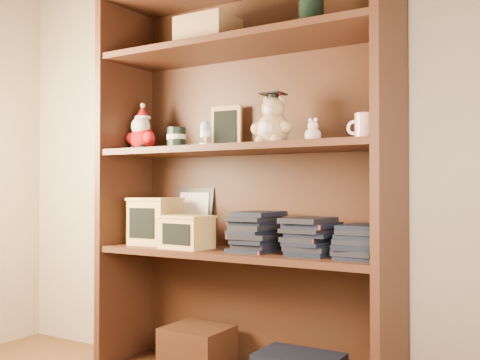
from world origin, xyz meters
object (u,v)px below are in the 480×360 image
object	(u,v)px
bookcase	(246,191)
treats_box	(155,221)
grad_teddy_bear	(272,124)
teacher_mug	(365,127)

from	to	relation	value
bookcase	treats_box	xyz separation A→B (m)	(-0.42, -0.05, -0.13)
bookcase	grad_teddy_bear	bearing A→B (deg)	-21.12
teacher_mug	treats_box	distance (m)	0.98
treats_box	bookcase	bearing A→B (deg)	7.03
treats_box	teacher_mug	bearing A→B (deg)	0.05
grad_teddy_bear	treats_box	bearing A→B (deg)	179.48
bookcase	teacher_mug	xyz separation A→B (m)	(0.50, -0.05, 0.22)
teacher_mug	treats_box	bearing A→B (deg)	-179.95
teacher_mug	treats_box	world-z (taller)	teacher_mug
grad_teddy_bear	teacher_mug	bearing A→B (deg)	0.98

